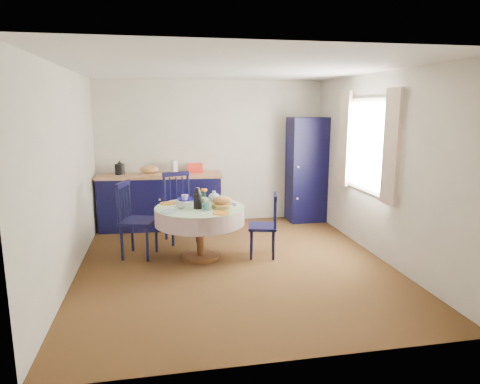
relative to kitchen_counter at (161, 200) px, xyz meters
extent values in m
plane|color=black|center=(0.93, -1.96, -0.48)|extent=(4.50, 4.50, 0.00)
plane|color=white|center=(0.93, -1.96, 2.02)|extent=(4.50, 4.50, 0.00)
cube|color=silver|center=(0.93, 0.29, 0.77)|extent=(4.00, 0.02, 2.50)
cube|color=silver|center=(-1.07, -1.96, 0.77)|extent=(0.02, 4.50, 2.50)
cube|color=silver|center=(2.93, -1.96, 0.77)|extent=(0.02, 4.50, 2.50)
plane|color=white|center=(2.93, -1.66, 1.02)|extent=(0.00, 1.20, 1.20)
cube|color=beige|center=(2.85, -2.36, 1.07)|extent=(0.05, 0.34, 1.45)
cube|color=beige|center=(2.85, -0.96, 1.07)|extent=(0.05, 0.34, 1.45)
cube|color=black|center=(0.00, 0.00, -0.03)|extent=(2.05, 0.72, 0.89)
cube|color=#B37C52|center=(0.00, 0.00, 0.43)|extent=(2.11, 0.77, 0.04)
cube|color=red|center=(0.60, 0.04, 0.53)|extent=(0.27, 0.16, 0.16)
cube|color=#B37C52|center=(-0.17, -0.02, 0.46)|extent=(0.35, 0.26, 0.02)
ellipsoid|color=tan|center=(-0.17, -0.02, 0.54)|extent=(0.31, 0.20, 0.13)
cylinder|color=silver|center=(0.25, 0.07, 0.56)|extent=(0.12, 0.12, 0.22)
cube|color=black|center=(2.59, -0.01, 0.45)|extent=(0.67, 0.49, 1.86)
cylinder|color=white|center=(2.34, -0.25, 0.55)|extent=(0.04, 0.02, 0.04)
cylinder|color=white|center=(2.34, -0.25, -0.01)|extent=(0.04, 0.02, 0.04)
cylinder|color=#4F2B16|center=(0.51, -1.66, -0.45)|extent=(0.49, 0.49, 0.05)
cylinder|color=#4F2B16|center=(0.51, -1.66, -0.12)|extent=(0.10, 0.10, 0.65)
cylinder|color=#4F2B16|center=(0.51, -1.66, 0.22)|extent=(1.14, 1.14, 0.03)
cylinder|color=white|center=(0.51, -1.66, 0.13)|extent=(1.20, 1.20, 0.22)
cylinder|color=silver|center=(0.51, -1.66, 0.24)|extent=(1.20, 1.20, 0.01)
cylinder|color=#80A9A6|center=(0.09, -1.88, 0.25)|extent=(0.22, 0.22, 0.01)
cylinder|color=orange|center=(0.74, -2.08, 0.25)|extent=(0.22, 0.22, 0.01)
cylinder|color=navy|center=(0.91, -1.62, 0.25)|extent=(0.22, 0.22, 0.01)
cylinder|color=#82AB69|center=(0.58, -1.18, 0.25)|extent=(0.22, 0.22, 0.01)
cylinder|color=orange|center=(0.09, -1.40, 0.25)|extent=(0.22, 0.22, 0.01)
cylinder|color=#9F853F|center=(0.80, -1.78, 0.27)|extent=(0.28, 0.28, 0.05)
ellipsoid|color=tan|center=(0.80, -1.78, 0.35)|extent=(0.26, 0.16, 0.11)
cube|color=silver|center=(0.38, -1.52, 0.27)|extent=(0.10, 0.07, 0.04)
cylinder|color=black|center=(-0.20, -1.65, -0.24)|extent=(0.04, 0.04, 0.48)
cylinder|color=black|center=(-0.08, -1.29, -0.24)|extent=(0.04, 0.04, 0.48)
cylinder|color=black|center=(-0.54, -1.54, -0.24)|extent=(0.04, 0.04, 0.48)
cylinder|color=black|center=(-0.42, -1.18, -0.24)|extent=(0.04, 0.04, 0.48)
cube|color=black|center=(-0.31, -1.41, 0.02)|extent=(0.57, 0.58, 0.04)
cylinder|color=black|center=(-0.56, -1.53, 0.29)|extent=(0.04, 0.04, 0.53)
cylinder|color=black|center=(-0.44, -1.17, 0.29)|extent=(0.04, 0.04, 0.53)
cube|color=black|center=(-0.50, -1.35, 0.53)|extent=(0.17, 0.42, 0.07)
cylinder|color=black|center=(-0.53, -1.45, 0.27)|extent=(0.02, 0.02, 0.44)
cylinder|color=black|center=(-0.50, -1.35, 0.27)|extent=(0.02, 0.02, 0.44)
cylinder|color=black|center=(-0.47, -1.26, 0.27)|extent=(0.02, 0.02, 0.44)
cylinder|color=black|center=(0.16, -1.05, -0.24)|extent=(0.04, 0.04, 0.48)
cylinder|color=black|center=(0.53, -0.96, -0.24)|extent=(0.04, 0.04, 0.48)
cylinder|color=black|center=(0.07, -0.71, -0.24)|extent=(0.04, 0.04, 0.48)
cylinder|color=black|center=(0.43, -0.61, -0.24)|extent=(0.04, 0.04, 0.48)
cube|color=black|center=(0.30, -0.83, 0.03)|extent=(0.57, 0.55, 0.04)
cylinder|color=black|center=(0.06, -0.69, 0.30)|extent=(0.04, 0.04, 0.54)
cylinder|color=black|center=(0.43, -0.59, 0.30)|extent=(0.04, 0.04, 0.54)
cube|color=black|center=(0.24, -0.64, 0.54)|extent=(0.42, 0.15, 0.07)
cylinder|color=black|center=(0.15, -0.66, 0.27)|extent=(0.02, 0.02, 0.45)
cylinder|color=black|center=(0.24, -0.64, 0.27)|extent=(0.02, 0.02, 0.45)
cylinder|color=black|center=(0.34, -0.61, 0.27)|extent=(0.02, 0.02, 0.45)
cylinder|color=black|center=(1.26, -1.54, -0.28)|extent=(0.03, 0.03, 0.40)
cylinder|color=black|center=(1.18, -1.85, -0.28)|extent=(0.03, 0.03, 0.40)
cylinder|color=black|center=(1.55, -1.61, -0.28)|extent=(0.03, 0.03, 0.40)
cylinder|color=black|center=(1.47, -1.92, -0.28)|extent=(0.03, 0.03, 0.40)
cube|color=black|center=(1.36, -1.73, -0.06)|extent=(0.46, 0.47, 0.04)
cylinder|color=black|center=(1.57, -1.61, 0.17)|extent=(0.03, 0.03, 0.45)
cylinder|color=black|center=(1.49, -1.92, 0.17)|extent=(0.03, 0.03, 0.45)
cube|color=black|center=(1.53, -1.77, 0.38)|extent=(0.12, 0.35, 0.06)
cylinder|color=black|center=(1.55, -1.69, 0.15)|extent=(0.02, 0.02, 0.37)
cylinder|color=black|center=(1.53, -1.77, 0.15)|extent=(0.02, 0.02, 0.37)
cylinder|color=black|center=(1.51, -1.85, 0.15)|extent=(0.02, 0.02, 0.37)
imported|color=silver|center=(0.26, -1.71, 0.29)|extent=(0.11, 0.11, 0.09)
imported|color=#2C6D6E|center=(0.58, -1.87, 0.29)|extent=(0.09, 0.09, 0.08)
imported|color=black|center=(0.80, -1.37, 0.29)|extent=(0.12, 0.12, 0.09)
imported|color=silver|center=(0.34, -1.29, 0.30)|extent=(0.10, 0.10, 0.10)
imported|color=navy|center=(0.35, -1.37, 0.28)|extent=(0.25, 0.25, 0.06)
camera|label=1|loc=(0.00, -7.24, 1.57)|focal=32.00mm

